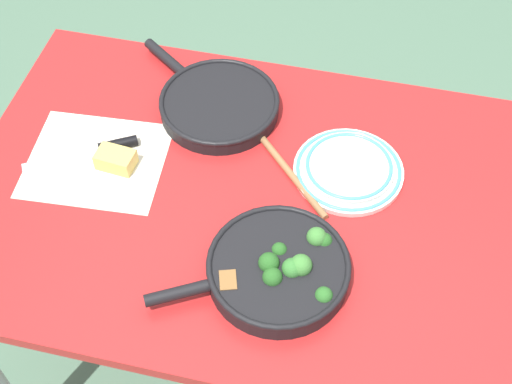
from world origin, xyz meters
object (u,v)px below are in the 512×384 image
grater_knife (98,150)px  cheese_block (116,160)px  skillet_eggs (218,104)px  dinner_plate_stack (349,169)px  skillet_broccoli (278,269)px  wooden_spoon (266,143)px

grater_knife → cheese_block: cheese_block is taller
skillet_eggs → grater_knife: bearing=75.5°
skillet_eggs → grater_knife: 0.29m
dinner_plate_stack → skillet_broccoli: bearing=-108.1°
skillet_broccoli → cheese_block: size_ratio=4.34×
wooden_spoon → cheese_block: cheese_block is taller
skillet_broccoli → grater_knife: bearing=-55.4°
skillet_broccoli → grater_knife: skillet_broccoli is taller
skillet_broccoli → wooden_spoon: 0.34m
grater_knife → skillet_eggs: bearing=-171.0°
cheese_block → dinner_plate_stack: 0.49m
dinner_plate_stack → grater_knife: bearing=-173.0°
cheese_block → dinner_plate_stack: size_ratio=0.36×
cheese_block → skillet_broccoli: bearing=-26.0°
skillet_broccoli → cheese_block: (-0.39, 0.19, -0.01)m
wooden_spoon → cheese_block: bearing=69.9°
skillet_broccoli → grater_knife: 0.50m
grater_knife → dinner_plate_stack: dinner_plate_stack is taller
wooden_spoon → grater_knife: size_ratio=1.29×
skillet_broccoli → skillet_eggs: skillet_broccoli is taller
skillet_broccoli → skillet_eggs: size_ratio=1.00×
grater_knife → dinner_plate_stack: bearing=156.8°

